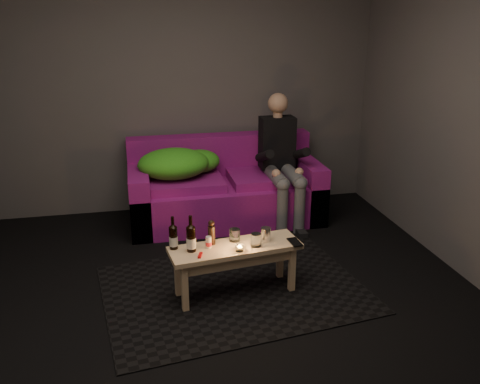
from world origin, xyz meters
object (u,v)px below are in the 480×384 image
object	(u,v)px
sofa	(225,191)
steel_cup	(266,234)
coffee_table	(235,254)
person	(281,158)
beer_bottle_a	(173,237)
beer_bottle_b	(191,238)

from	to	relation	value
sofa	steel_cup	size ratio (longest dim) A/B	18.55
steel_cup	coffee_table	bearing A→B (deg)	-170.54
sofa	person	world-z (taller)	person
steel_cup	beer_bottle_a	bearing A→B (deg)	179.35
coffee_table	beer_bottle_a	size ratio (longest dim) A/B	4.03
beer_bottle_a	steel_cup	size ratio (longest dim) A/B	2.43
coffee_table	beer_bottle_b	distance (m)	0.37
beer_bottle_b	steel_cup	world-z (taller)	beer_bottle_b
steel_cup	sofa	bearing A→B (deg)	91.82
beer_bottle_b	steel_cup	bearing A→B (deg)	5.99
beer_bottle_a	steel_cup	world-z (taller)	beer_bottle_a
person	coffee_table	bearing A→B (deg)	-118.88
person	steel_cup	world-z (taller)	person
beer_bottle_a	coffee_table	bearing A→B (deg)	-6.17
coffee_table	sofa	bearing A→B (deg)	82.55
beer_bottle_b	beer_bottle_a	bearing A→B (deg)	150.79
sofa	beer_bottle_b	bearing A→B (deg)	-108.97
person	sofa	bearing A→B (deg)	164.11
sofa	coffee_table	xyz separation A→B (m)	(-0.20, -1.50, 0.03)
person	beer_bottle_b	distance (m)	1.74
beer_bottle_a	beer_bottle_b	world-z (taller)	beer_bottle_b
coffee_table	beer_bottle_b	size ratio (longest dim) A/B	3.69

